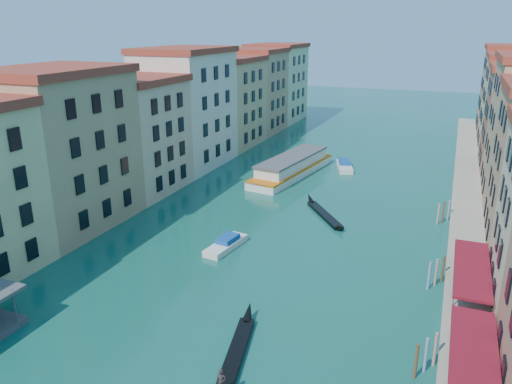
# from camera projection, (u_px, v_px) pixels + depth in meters

# --- Properties ---
(left_bank_palazzos) EXTENTS (12.80, 128.40, 21.00)m
(left_bank_palazzos) POSITION_uv_depth(u_px,v_px,m) (168.00, 118.00, 84.26)
(left_bank_palazzos) COLOR beige
(left_bank_palazzos) RESTS_ON ground
(quay) EXTENTS (4.00, 140.00, 1.00)m
(quay) POSITION_uv_depth(u_px,v_px,m) (466.00, 205.00, 70.55)
(quay) COLOR #A29B83
(quay) RESTS_ON ground
(restaurant_awnings) EXTENTS (3.20, 44.55, 3.12)m
(restaurant_awnings) POSITION_uv_depth(u_px,v_px,m) (474.00, 373.00, 32.75)
(restaurant_awnings) COLOR maroon
(restaurant_awnings) RESTS_ON ground
(mooring_poles_right) EXTENTS (1.44, 54.24, 3.20)m
(mooring_poles_right) POSITION_uv_depth(u_px,v_px,m) (428.00, 336.00, 39.48)
(mooring_poles_right) COLOR brown
(mooring_poles_right) RESTS_ON ground
(vaporetto_far) EXTENTS (8.59, 23.31, 3.39)m
(vaporetto_far) POSITION_uv_depth(u_px,v_px,m) (292.00, 166.00, 85.76)
(vaporetto_far) COLOR white
(vaporetto_far) RESTS_ON ground
(gondola_fore) EXTENTS (3.75, 13.35, 2.68)m
(gondola_fore) POSITION_uv_depth(u_px,v_px,m) (235.00, 355.00, 38.57)
(gondola_fore) COLOR black
(gondola_fore) RESTS_ON ground
(gondola_far) EXTENTS (8.56, 11.03, 1.85)m
(gondola_far) POSITION_uv_depth(u_px,v_px,m) (324.00, 213.00, 67.74)
(gondola_far) COLOR black
(gondola_far) RESTS_ON ground
(motorboat_mid) EXTENTS (2.94, 6.79, 1.36)m
(motorboat_mid) POSITION_uv_depth(u_px,v_px,m) (226.00, 244.00, 57.90)
(motorboat_mid) COLOR white
(motorboat_mid) RESTS_ON ground
(motorboat_far) EXTENTS (4.49, 7.76, 1.53)m
(motorboat_far) POSITION_uv_depth(u_px,v_px,m) (344.00, 165.00, 89.77)
(motorboat_far) COLOR silver
(motorboat_far) RESTS_ON ground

